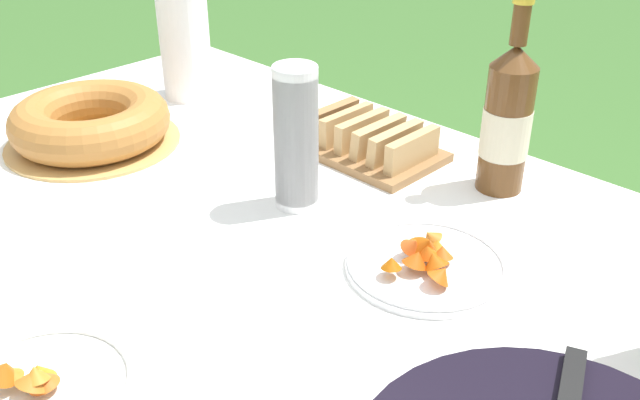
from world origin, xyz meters
TOP-DOWN VIEW (x-y plane):
  - garden_table at (0.00, 0.00)m, footprint 1.81×1.19m
  - tablecloth at (0.00, 0.00)m, footprint 1.82×1.20m
  - bundt_cake at (-0.54, 0.05)m, footprint 0.34×0.34m
  - cup_stack at (-0.08, 0.16)m, footprint 0.07×0.07m
  - cider_bottle_amber at (0.13, 0.45)m, footprint 0.08×0.08m
  - snack_plate_left at (0.03, -0.35)m, footprint 0.21×0.21m
  - snack_plate_right at (0.19, 0.16)m, footprint 0.23×0.23m
  - paper_towel_roll at (-0.62, 0.34)m, footprint 0.11×0.11m
  - bread_board at (-0.12, 0.39)m, footprint 0.26×0.18m

SIDE VIEW (x-z plane):
  - garden_table at x=0.00m, z-range 0.28..0.95m
  - tablecloth at x=0.00m, z-range 0.60..0.71m
  - snack_plate_left at x=0.03m, z-range 0.65..0.71m
  - snack_plate_right at x=0.19m, z-range 0.65..0.71m
  - bread_board at x=-0.12m, z-range 0.66..0.73m
  - bundt_cake at x=-0.54m, z-range 0.67..0.76m
  - cup_stack at x=-0.08m, z-range 0.67..0.91m
  - cider_bottle_amber at x=0.13m, z-range 0.63..0.96m
  - paper_towel_roll at x=-0.62m, z-range 0.67..0.93m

